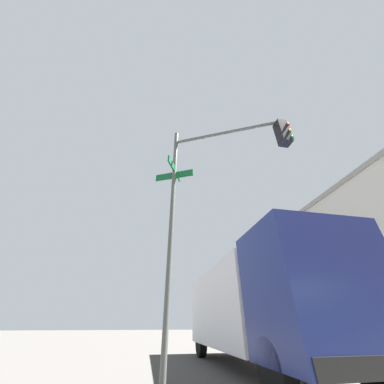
# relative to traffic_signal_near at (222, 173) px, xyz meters

# --- Properties ---
(traffic_signal_near) EXTENTS (1.94, 3.51, 6.47)m
(traffic_signal_near) POSITION_rel_traffic_signal_near_xyz_m (0.00, 0.00, 0.00)
(traffic_signal_near) COLOR #474C47
(traffic_signal_near) RESTS_ON ground_plane
(box_truck_second) EXTENTS (8.78, 2.56, 3.24)m
(box_truck_second) POSITION_rel_traffic_signal_near_xyz_m (-3.64, 1.99, -2.79)
(box_truck_second) COLOR navy
(box_truck_second) RESTS_ON ground_plane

